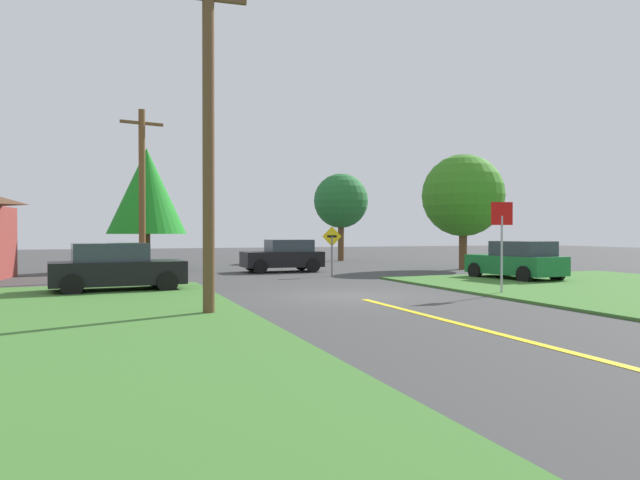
{
  "coord_description": "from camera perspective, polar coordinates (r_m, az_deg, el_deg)",
  "views": [
    {
      "loc": [
        -7.13,
        -16.72,
        1.95
      ],
      "look_at": [
        0.4,
        3.87,
        1.69
      ],
      "focal_mm": 33.09,
      "sensor_mm": 36.0,
      "label": 1
    }
  ],
  "objects": [
    {
      "name": "ground_plane",
      "position": [
        18.28,
        3.01,
        -5.45
      ],
      "size": [
        120.0,
        120.0,
        0.0
      ],
      "primitive_type": "plane",
      "color": "#3D3D3D"
    },
    {
      "name": "lane_stripe_center",
      "position": [
        11.43,
        19.17,
        -9.17
      ],
      "size": [
        0.2,
        14.0,
        0.01
      ],
      "primitive_type": "cube",
      "color": "yellow",
      "rests_on": "ground"
    },
    {
      "name": "stop_sign",
      "position": [
        19.37,
        17.17,
        0.92
      ],
      "size": [
        0.72,
        0.15,
        2.93
      ],
      "rotation": [
        0.0,
        0.0,
        2.98
      ],
      "color": "#9EA0A8",
      "rests_on": "ground"
    },
    {
      "name": "car_on_crossroad",
      "position": [
        25.6,
        18.5,
        -1.93
      ],
      "size": [
        2.47,
        4.22,
        1.62
      ],
      "rotation": [
        0.0,
        0.0,
        1.7
      ],
      "color": "#196B33",
      "rests_on": "ground"
    },
    {
      "name": "car_approaching_junction",
      "position": [
        29.64,
        -3.52,
        -1.54
      ],
      "size": [
        3.93,
        2.12,
        1.62
      ],
      "rotation": [
        0.0,
        0.0,
        3.14
      ],
      "color": "black",
      "rests_on": "ground"
    },
    {
      "name": "parked_car_near_building",
      "position": [
        20.56,
        -19.13,
        -2.56
      ],
      "size": [
        4.37,
        2.31,
        1.62
      ],
      "rotation": [
        0.0,
        0.0,
        0.09
      ],
      "color": "black",
      "rests_on": "ground"
    },
    {
      "name": "utility_pole_near",
      "position": [
        14.29,
        -10.74,
        9.68
      ],
      "size": [
        1.8,
        0.28,
        8.12
      ],
      "color": "brown",
      "rests_on": "ground"
    },
    {
      "name": "utility_pole_mid",
      "position": [
        26.09,
        -16.83,
        4.54
      ],
      "size": [
        1.79,
        0.47,
        7.17
      ],
      "color": "brown",
      "rests_on": "ground"
    },
    {
      "name": "direction_sign",
      "position": [
        26.55,
        1.16,
        -0.52
      ],
      "size": [
        0.91,
        0.09,
        2.25
      ],
      "color": "slate",
      "rests_on": "ground"
    },
    {
      "name": "oak_tree_left",
      "position": [
        32.55,
        13.67,
        4.19
      ],
      "size": [
        4.39,
        4.39,
        6.16
      ],
      "color": "brown",
      "rests_on": "ground"
    },
    {
      "name": "pine_tree_center",
      "position": [
        32.34,
        -16.41,
        4.54
      ],
      "size": [
        4.09,
        4.09,
        6.4
      ],
      "color": "brown",
      "rests_on": "ground"
    },
    {
      "name": "oak_tree_right",
      "position": [
        41.46,
        2.04,
        3.78
      ],
      "size": [
        3.82,
        3.82,
        6.13
      ],
      "color": "brown",
      "rests_on": "ground"
    }
  ]
}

